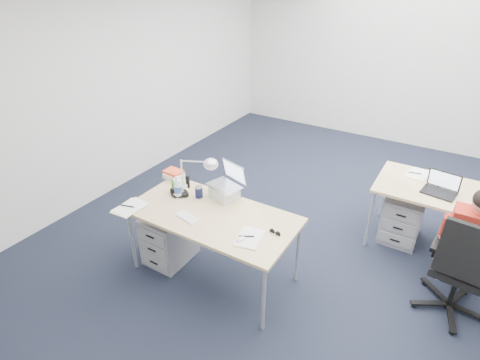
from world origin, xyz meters
name	(u,v)px	position (x,y,z in m)	size (l,w,h in m)	color
floor	(323,244)	(0.00, 0.00, 0.00)	(7.00, 7.00, 0.00)	black
room	(344,96)	(0.00, 0.00, 1.71)	(6.02, 7.02, 2.80)	beige
desk_near	(212,218)	(-0.80, -1.02, 0.68)	(1.60, 0.80, 0.73)	tan
desk_far	(458,197)	(1.15, 0.60, 0.68)	(1.60, 0.80, 0.73)	tan
office_chair	(455,286)	(1.29, -0.30, 0.29)	(0.72, 0.72, 1.04)	black
seated_person	(468,245)	(1.30, -0.13, 0.62)	(0.39, 0.67, 1.24)	#A52317
drawer_pedestal_near	(169,237)	(-1.33, -1.06, 0.28)	(0.40, 0.50, 0.55)	#9A9B9F
drawer_pedestal_far	(402,217)	(0.69, 0.59, 0.28)	(0.40, 0.50, 0.55)	#9A9B9F
silver_laptop	(224,182)	(-0.86, -0.71, 0.90)	(0.32, 0.25, 0.34)	silver
wireless_keyboard	(187,217)	(-0.95, -1.19, 0.74)	(0.24, 0.10, 0.01)	white
computer_mouse	(241,239)	(-0.36, -1.22, 0.75)	(0.06, 0.09, 0.03)	white
headphones	(179,193)	(-1.28, -0.90, 0.75)	(0.23, 0.17, 0.04)	black
can_koozie	(199,192)	(-1.08, -0.84, 0.79)	(0.08, 0.08, 0.12)	#121A3A
water_bottle	(177,187)	(-1.26, -0.95, 0.84)	(0.07, 0.07, 0.23)	silver
bear_figurine	(174,185)	(-1.36, -0.88, 0.80)	(0.07, 0.06, 0.14)	#256A1C
book_stack	(174,174)	(-1.55, -0.67, 0.78)	(0.21, 0.15, 0.09)	silver
cordless_phone	(188,182)	(-1.29, -0.75, 0.80)	(0.04, 0.02, 0.14)	black
papers_left	(129,208)	(-1.53, -1.35, 0.74)	(0.21, 0.30, 0.01)	#DED080
papers_right	(248,238)	(-0.32, -1.16, 0.73)	(0.20, 0.28, 0.01)	#DED080
sunglasses	(275,233)	(-0.16, -0.98, 0.74)	(0.11, 0.05, 0.03)	black
desk_lamp	(193,173)	(-1.16, -0.81, 0.96)	(0.41, 0.15, 0.47)	silver
dark_laptop	(441,184)	(0.96, 0.49, 0.84)	(0.31, 0.30, 0.23)	black
far_papers	(417,174)	(0.71, 0.80, 0.73)	(0.20, 0.29, 0.01)	white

